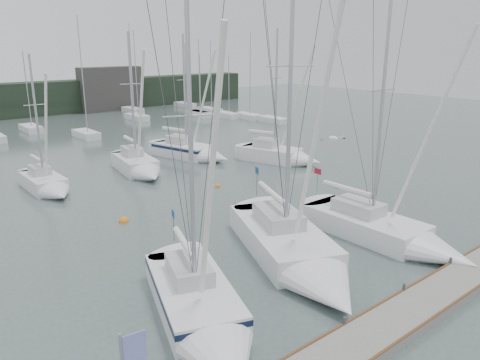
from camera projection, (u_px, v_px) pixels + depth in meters
name	position (u px, v px, depth m)	size (l,w,h in m)	color
ground	(302.00, 278.00, 21.93)	(160.00, 160.00, 0.00)	#4B5B58
dock	(396.00, 321.00, 18.17)	(24.00, 2.00, 0.40)	slate
far_building_right	(110.00, 89.00, 76.45)	(10.00, 3.00, 7.00)	#3B3936
mast_forest	(74.00, 127.00, 59.04)	(56.08, 26.37, 14.44)	silver
sailboat_near_left	(204.00, 318.00, 17.70)	(5.79, 9.66, 13.64)	silver
sailboat_near_center	(301.00, 259.00, 22.47)	(7.64, 11.85, 16.32)	silver
sailboat_near_right	(397.00, 237.00, 25.22)	(2.99, 10.43, 13.98)	silver
sailboat_mid_b	(49.00, 186.00, 34.31)	(2.31, 6.86, 10.62)	silver
sailboat_mid_c	(140.00, 168.00, 39.07)	(3.70, 7.98, 12.32)	silver
sailboat_mid_d	(195.00, 152.00, 44.53)	(4.77, 8.87, 12.34)	silver
sailboat_mid_e	(285.00, 156.00, 42.97)	(4.99, 8.12, 12.71)	silver
buoy_a	(124.00, 222.00, 28.87)	(0.63, 0.63, 0.63)	orange
buoy_b	(218.00, 186.00, 35.96)	(0.46, 0.46, 0.46)	orange
seagull	(333.00, 138.00, 20.95)	(1.09, 0.57, 0.22)	white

